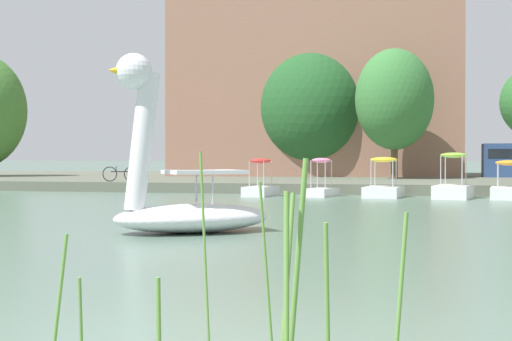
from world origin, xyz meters
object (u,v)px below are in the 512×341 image
(pedal_boat_lime, at_px, (453,186))
(tree_broadleaf_behind_dock, at_px, (395,99))
(swan_boat, at_px, (181,193))
(pedal_boat_orange, at_px, (510,188))
(tree_willow_overhanging, at_px, (312,109))
(bicycle_parked, at_px, (120,174))
(pedal_boat_yellow, at_px, (384,187))
(pedal_boat_pink, at_px, (321,186))
(pedal_boat_red, at_px, (261,185))

(pedal_boat_lime, xyz_separation_m, tree_broadleaf_behind_dock, (-3.01, 10.47, 4.05))
(swan_boat, bearing_deg, pedal_boat_orange, 64.32)
(tree_broadleaf_behind_dock, bearing_deg, pedal_boat_orange, -64.36)
(swan_boat, relative_size, tree_willow_overhanging, 0.48)
(pedal_boat_orange, xyz_separation_m, bicycle_parked, (-16.64, 2.59, 0.39))
(pedal_boat_lime, bearing_deg, bicycle_parked, 169.93)
(pedal_boat_lime, height_order, pedal_boat_yellow, pedal_boat_lime)
(pedal_boat_yellow, distance_m, bicycle_parked, 12.27)
(pedal_boat_pink, distance_m, pedal_boat_red, 2.39)
(swan_boat, relative_size, pedal_boat_yellow, 1.53)
(pedal_boat_pink, bearing_deg, tree_willow_overhanging, 101.89)
(tree_broadleaf_behind_dock, distance_m, tree_willow_overhanging, 6.63)
(pedal_boat_orange, relative_size, pedal_boat_yellow, 0.93)
(pedal_boat_orange, bearing_deg, pedal_boat_yellow, 177.79)
(pedal_boat_orange, bearing_deg, pedal_boat_red, -178.91)
(pedal_boat_orange, relative_size, pedal_boat_pink, 1.14)
(pedal_boat_pink, distance_m, tree_willow_overhanging, 15.40)
(pedal_boat_lime, distance_m, pedal_boat_pink, 5.03)
(pedal_boat_lime, bearing_deg, pedal_boat_yellow, 175.80)
(pedal_boat_red, bearing_deg, pedal_boat_lime, 1.28)
(tree_willow_overhanging, bearing_deg, pedal_boat_lime, -61.21)
(pedal_boat_lime, distance_m, pedal_boat_yellow, 2.61)
(pedal_boat_yellow, xyz_separation_m, tree_willow_overhanging, (-5.49, 14.53, 3.95))
(swan_boat, relative_size, tree_broadleaf_behind_dock, 0.54)
(swan_boat, xyz_separation_m, pedal_boat_orange, (7.30, 15.18, -0.41))
(pedal_boat_pink, height_order, tree_broadleaf_behind_dock, tree_broadleaf_behind_dock)
(pedal_boat_orange, relative_size, tree_willow_overhanging, 0.29)
(tree_broadleaf_behind_dock, bearing_deg, pedal_boat_red, -112.41)
(pedal_boat_yellow, bearing_deg, pedal_boat_orange, -2.21)
(swan_boat, distance_m, pedal_boat_orange, 16.84)
(swan_boat, distance_m, pedal_boat_pink, 15.32)
(pedal_boat_lime, xyz_separation_m, tree_willow_overhanging, (-8.09, 14.72, 3.90))
(bicycle_parked, bearing_deg, tree_willow_overhanging, 61.66)
(pedal_boat_pink, relative_size, bicycle_parked, 1.16)
(pedal_boat_lime, relative_size, pedal_boat_yellow, 1.06)
(swan_boat, height_order, pedal_boat_pink, swan_boat)
(pedal_boat_pink, xyz_separation_m, pedal_boat_red, (-2.37, -0.32, 0.02))
(pedal_boat_yellow, distance_m, pedal_boat_pink, 2.42)
(swan_boat, distance_m, pedal_boat_yellow, 15.59)
(bicycle_parked, bearing_deg, pedal_boat_red, -20.90)
(pedal_boat_pink, height_order, tree_willow_overhanging, tree_willow_overhanging)
(pedal_boat_lime, xyz_separation_m, bicycle_parked, (-14.63, 2.60, 0.33))
(pedal_boat_lime, distance_m, pedal_boat_red, 7.39)
(pedal_boat_yellow, height_order, tree_willow_overhanging, tree_willow_overhanging)
(pedal_boat_lime, relative_size, tree_willow_overhanging, 0.33)
(swan_boat, height_order, tree_broadleaf_behind_dock, tree_broadleaf_behind_dock)
(bicycle_parked, bearing_deg, tree_broadleaf_behind_dock, 34.11)
(pedal_boat_yellow, bearing_deg, tree_broadleaf_behind_dock, 92.24)
(tree_broadleaf_behind_dock, bearing_deg, pedal_boat_yellow, -87.76)
(pedal_boat_lime, bearing_deg, pedal_boat_red, -178.72)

